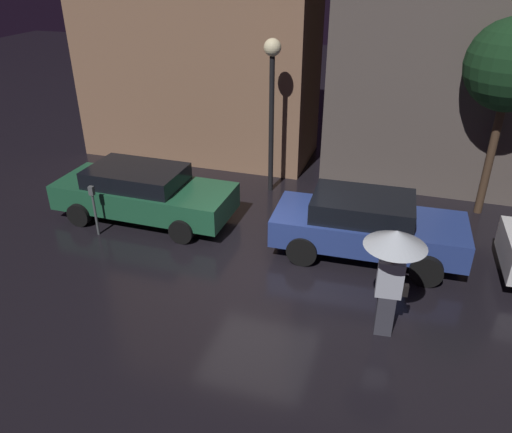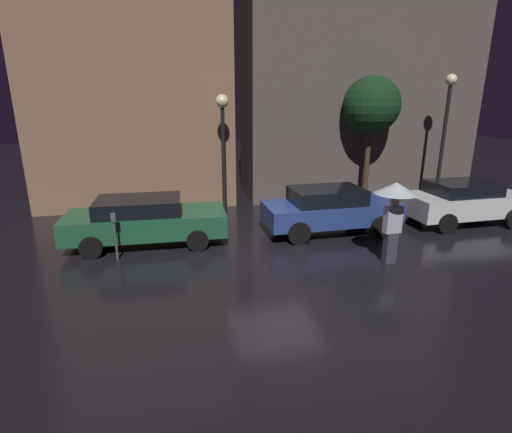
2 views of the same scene
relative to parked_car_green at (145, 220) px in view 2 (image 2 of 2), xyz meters
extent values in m
plane|color=black|center=(3.57, -1.44, -0.73)|extent=(60.00, 60.00, 0.00)
cube|color=#8C664C|center=(-0.51, 5.06, 4.38)|extent=(7.45, 3.00, 10.21)
cube|color=#564C47|center=(8.72, 5.06, 4.58)|extent=(9.67, 3.00, 10.61)
cube|color=#1E5638|center=(0.04, 0.00, -0.10)|extent=(4.57, 1.78, 0.64)
cube|color=black|center=(-0.14, 0.00, 0.43)|extent=(2.38, 1.55, 0.43)
cylinder|color=black|center=(1.45, 0.87, -0.43)|extent=(0.60, 0.22, 0.60)
cylinder|color=black|center=(1.45, -0.87, -0.43)|extent=(0.60, 0.22, 0.60)
cylinder|color=black|center=(-1.37, 0.87, -0.43)|extent=(0.60, 0.22, 0.60)
cylinder|color=black|center=(-1.37, -0.87, -0.43)|extent=(0.60, 0.22, 0.60)
cube|color=navy|center=(5.69, -0.10, -0.07)|extent=(4.27, 1.83, 0.63)
cube|color=black|center=(5.52, -0.10, 0.48)|extent=(2.24, 1.55, 0.47)
cylinder|color=black|center=(7.00, 0.74, -0.38)|extent=(0.69, 0.22, 0.69)
cylinder|color=black|center=(7.00, -0.94, -0.38)|extent=(0.69, 0.22, 0.69)
cylinder|color=black|center=(4.39, 0.74, -0.38)|extent=(0.69, 0.22, 0.69)
cylinder|color=black|center=(4.39, -0.94, -0.38)|extent=(0.69, 0.22, 0.69)
cube|color=silver|center=(10.48, -0.06, -0.05)|extent=(4.04, 1.86, 0.69)
cube|color=black|center=(10.32, -0.06, 0.50)|extent=(2.12, 1.59, 0.41)
cylinder|color=black|center=(11.71, 0.81, -0.40)|extent=(0.65, 0.22, 0.65)
cylinder|color=black|center=(9.24, 0.81, -0.40)|extent=(0.65, 0.22, 0.65)
cylinder|color=black|center=(9.24, -0.93, -0.40)|extent=(0.65, 0.22, 0.65)
cube|color=#383842|center=(6.30, -2.70, -0.31)|extent=(0.33, 0.24, 0.83)
cube|color=#B2B7C6|center=(6.30, -2.70, 0.45)|extent=(0.47, 0.25, 0.69)
sphere|color=tan|center=(6.30, -2.70, 0.91)|extent=(0.22, 0.22, 0.22)
cylinder|color=black|center=(6.30, -2.70, 0.71)|extent=(0.02, 0.02, 0.81)
cone|color=silver|center=(6.30, -2.70, 1.26)|extent=(1.06, 1.06, 0.29)
cube|color=black|center=(6.54, -2.70, 0.28)|extent=(0.17, 0.12, 0.22)
cylinder|color=#4C5154|center=(-0.68, -1.14, -0.19)|extent=(0.06, 0.06, 1.07)
cube|color=#4C5154|center=(-0.68, -1.14, 0.45)|extent=(0.12, 0.10, 0.22)
cylinder|color=black|center=(2.64, 2.62, 1.16)|extent=(0.14, 0.14, 3.77)
sphere|color=#F9EAB7|center=(2.64, 2.62, 3.27)|extent=(0.46, 0.46, 0.46)
cylinder|color=black|center=(11.00, 2.20, 1.54)|extent=(0.14, 0.14, 4.53)
sphere|color=#F9EAB7|center=(11.00, 2.20, 4.01)|extent=(0.41, 0.41, 0.41)
cylinder|color=#473323|center=(8.32, 2.94, 0.73)|extent=(0.20, 0.20, 2.92)
sphere|color=#143319|center=(8.32, 2.94, 3.11)|extent=(2.15, 2.15, 2.15)
camera|label=1|loc=(6.22, -10.13, 5.42)|focal=35.00mm
camera|label=2|loc=(1.01, -11.48, 3.46)|focal=28.00mm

